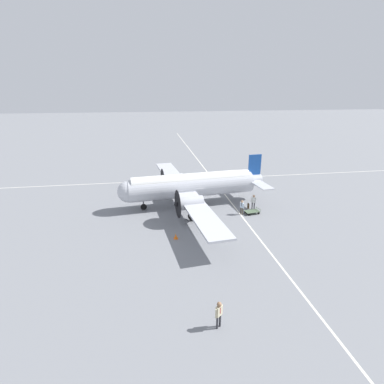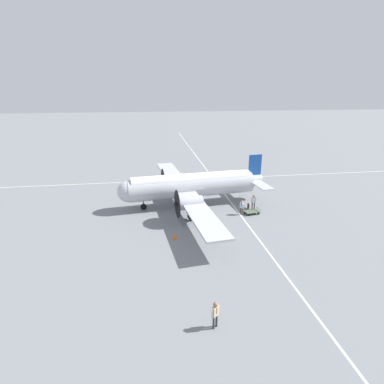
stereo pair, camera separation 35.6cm
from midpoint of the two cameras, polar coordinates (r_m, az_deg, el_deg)
ground_plane at (r=36.06m, az=0.28°, el=-2.46°), size 300.00×300.00×0.00m
apron_line_eastwest at (r=37.06m, az=7.76°, el=-2.03°), size 120.00×0.16×0.01m
apron_line_northsouth at (r=45.88m, az=-1.70°, el=2.33°), size 0.16×120.00×0.01m
airliner_main at (r=35.11m, az=-0.37°, el=1.26°), size 26.15×17.47×5.71m
crew_foreground at (r=18.64m, az=5.06°, el=-21.87°), size 0.40×0.52×1.78m
passenger_boarding at (r=35.04m, az=11.93°, el=-1.65°), size 0.41×0.50×1.78m
ramp_agent at (r=33.47m, az=9.76°, el=-2.65°), size 0.50×0.35×1.65m
suitcase_near_door at (r=35.51m, az=10.96°, el=-2.67°), size 0.35×0.13×0.64m
baggage_cart at (r=34.13m, az=11.67°, el=-3.69°), size 1.22×1.75×0.56m
traffic_cone at (r=28.24m, az=-2.93°, el=-8.40°), size 0.40×0.40×0.52m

